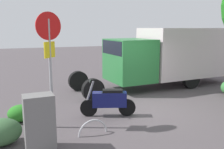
{
  "coord_description": "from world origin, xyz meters",
  "views": [
    {
      "loc": [
        4.41,
        7.74,
        2.85
      ],
      "look_at": [
        1.12,
        -0.77,
        1.15
      ],
      "focal_mm": 40.16,
      "sensor_mm": 36.0,
      "label": 1
    }
  ],
  "objects_px": {
    "stop_sign": "(50,52)",
    "bike_rack_hoop": "(93,134)",
    "motorcycle": "(109,101)",
    "utility_cabinet": "(39,123)",
    "box_truck_near": "(170,54)"
  },
  "relations": [
    {
      "from": "stop_sign",
      "to": "bike_rack_hoop",
      "type": "xyz_separation_m",
      "value": [
        -0.94,
        0.87,
        -2.19
      ]
    },
    {
      "from": "motorcycle",
      "to": "utility_cabinet",
      "type": "xyz_separation_m",
      "value": [
        2.33,
        1.6,
        0.15
      ]
    },
    {
      "from": "box_truck_near",
      "to": "bike_rack_hoop",
      "type": "xyz_separation_m",
      "value": [
        5.28,
        4.28,
        -1.59
      ]
    },
    {
      "from": "stop_sign",
      "to": "utility_cabinet",
      "type": "relative_size",
      "value": 2.43
    },
    {
      "from": "utility_cabinet",
      "to": "motorcycle",
      "type": "bearing_deg",
      "value": -145.46
    },
    {
      "from": "stop_sign",
      "to": "utility_cabinet",
      "type": "distance_m",
      "value": 2.03
    },
    {
      "from": "utility_cabinet",
      "to": "bike_rack_hoop",
      "type": "xyz_separation_m",
      "value": [
        -1.41,
        -0.4,
        -0.67
      ]
    },
    {
      "from": "motorcycle",
      "to": "stop_sign",
      "type": "relative_size",
      "value": 0.53
    },
    {
      "from": "box_truck_near",
      "to": "bike_rack_hoop",
      "type": "height_order",
      "value": "box_truck_near"
    },
    {
      "from": "utility_cabinet",
      "to": "bike_rack_hoop",
      "type": "height_order",
      "value": "utility_cabinet"
    },
    {
      "from": "motorcycle",
      "to": "bike_rack_hoop",
      "type": "relative_size",
      "value": 2.05
    },
    {
      "from": "utility_cabinet",
      "to": "bike_rack_hoop",
      "type": "bearing_deg",
      "value": -164.04
    },
    {
      "from": "stop_sign",
      "to": "bike_rack_hoop",
      "type": "distance_m",
      "value": 2.54
    },
    {
      "from": "stop_sign",
      "to": "motorcycle",
      "type": "bearing_deg",
      "value": -170.06
    },
    {
      "from": "box_truck_near",
      "to": "motorcycle",
      "type": "relative_size",
      "value": 4.73
    }
  ]
}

